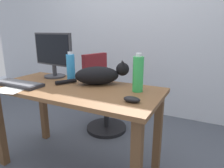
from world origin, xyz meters
name	(u,v)px	position (x,y,z in m)	size (l,w,h in m)	color
ground_plane	(78,167)	(0.00, 0.00, 0.00)	(8.00, 8.00, 0.00)	#474C56
back_wall	(139,22)	(0.00, 1.52, 1.30)	(6.00, 0.04, 2.60)	silver
desk	(74,101)	(0.00, 0.00, 0.63)	(1.38, 0.63, 0.75)	brown
office_chair	(103,98)	(-0.16, 0.76, 0.40)	(0.50, 0.48, 0.92)	black
monitor	(53,53)	(-0.38, 0.20, 0.97)	(0.48, 0.20, 0.41)	#333338
keyboard	(18,84)	(-0.44, -0.16, 0.76)	(0.44, 0.15, 0.03)	#232328
cat	(100,75)	(0.14, 0.17, 0.83)	(0.53, 0.36, 0.20)	black
computer_mouse	(132,99)	(0.54, -0.11, 0.77)	(0.11, 0.06, 0.04)	black
paper_sheet	(15,88)	(-0.39, -0.23, 0.75)	(0.21, 0.30, 0.00)	white
water_bottle	(138,74)	(0.49, 0.12, 0.88)	(0.08, 0.08, 0.28)	green
spray_bottle	(71,67)	(-0.15, 0.16, 0.87)	(0.07, 0.07, 0.26)	#2D8CD1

